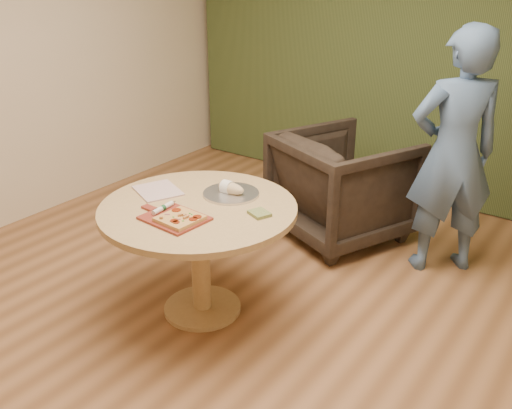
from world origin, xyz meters
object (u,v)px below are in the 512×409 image
at_px(bread_roll, 230,188).
at_px(pedestal_table, 199,227).
at_px(pizza_paddle, 173,218).
at_px(serving_tray, 231,193).
at_px(flatbread_pizza, 180,218).
at_px(person_standing, 453,154).
at_px(armchair, 343,181).
at_px(cutlery_roll, 163,208).

bearing_deg(bread_roll, pedestal_table, -100.47).
xyz_separation_m(pizza_paddle, serving_tray, (0.05, 0.48, -0.00)).
bearing_deg(flatbread_pizza, person_standing, 60.24).
xyz_separation_m(pedestal_table, flatbread_pizza, (0.07, -0.24, 0.17)).
bearing_deg(bread_roll, armchair, 82.45).
xyz_separation_m(pizza_paddle, cutlery_roll, (-0.11, 0.03, 0.02)).
height_order(cutlery_roll, bread_roll, bread_roll).
bearing_deg(person_standing, pedestal_table, 13.03).
height_order(pizza_paddle, bread_roll, bread_roll).
distance_m(serving_tray, armchair, 1.29).
distance_m(pedestal_table, flatbread_pizza, 0.30).
bearing_deg(pizza_paddle, serving_tray, 88.56).
relative_size(pizza_paddle, armchair, 0.48).
distance_m(pizza_paddle, person_standing, 2.00).
relative_size(pedestal_table, bread_roll, 6.25).
bearing_deg(cutlery_roll, flatbread_pizza, -18.32).
bearing_deg(pizza_paddle, person_standing, 62.67).
bearing_deg(flatbread_pizza, bread_roll, 93.08).
bearing_deg(flatbread_pizza, serving_tray, 92.05).
bearing_deg(bread_roll, serving_tray, 0.00).
relative_size(serving_tray, armchair, 0.37).
bearing_deg(bread_roll, cutlery_roll, -108.47).
bearing_deg(armchair, flatbread_pizza, 108.68).
relative_size(pizza_paddle, flatbread_pizza, 1.93).
distance_m(cutlery_roll, person_standing, 2.03).
relative_size(pizza_paddle, serving_tray, 1.28).
xyz_separation_m(pedestal_table, bread_roll, (0.05, 0.25, 0.18)).
bearing_deg(person_standing, pizza_paddle, 16.95).
xyz_separation_m(bread_roll, armchair, (0.17, 1.25, -0.32)).
bearing_deg(pizza_paddle, cutlery_roll, 169.00).
relative_size(flatbread_pizza, bread_roll, 1.22).
xyz_separation_m(flatbread_pizza, cutlery_roll, (-0.18, 0.04, 0.00)).
bearing_deg(cutlery_roll, person_standing, 50.95).
height_order(pedestal_table, armchair, armchair).
relative_size(pizza_paddle, person_standing, 0.26).
distance_m(armchair, person_standing, 0.93).
distance_m(pedestal_table, armchair, 1.53).
xyz_separation_m(cutlery_roll, bread_roll, (0.15, 0.45, 0.01)).
height_order(flatbread_pizza, armchair, armchair).
relative_size(armchair, person_standing, 0.54).
xyz_separation_m(pedestal_table, armchair, (0.21, 1.51, -0.13)).
height_order(flatbread_pizza, cutlery_roll, flatbread_pizza).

